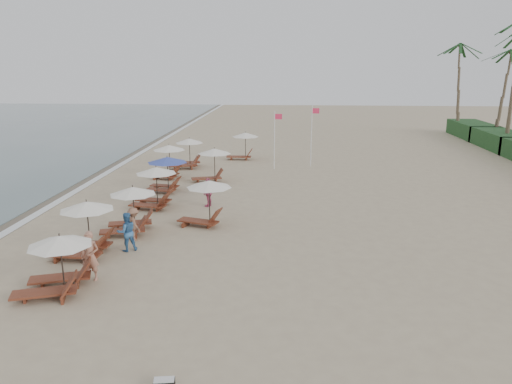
# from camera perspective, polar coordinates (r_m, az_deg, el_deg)

# --- Properties ---
(ground) EXTENTS (160.00, 160.00, 0.00)m
(ground) POSITION_cam_1_polar(r_m,az_deg,el_deg) (19.73, -2.52, -8.41)
(ground) COLOR tan
(ground) RESTS_ON ground
(wet_sand_band) EXTENTS (3.20, 140.00, 0.01)m
(wet_sand_band) POSITION_cam_1_polar(r_m,az_deg,el_deg) (32.54, -22.88, -0.30)
(wet_sand_band) COLOR #6B5E4C
(wet_sand_band) RESTS_ON ground
(foam_line) EXTENTS (0.50, 140.00, 0.02)m
(foam_line) POSITION_cam_1_polar(r_m,az_deg,el_deg) (31.97, -20.80, -0.33)
(foam_line) COLOR white
(foam_line) RESTS_ON ground
(lounger_station_0) EXTENTS (2.70, 2.59, 2.08)m
(lounger_station_0) POSITION_cam_1_polar(r_m,az_deg,el_deg) (18.44, -22.28, -7.94)
(lounger_station_0) COLOR brown
(lounger_station_0) RESTS_ON ground
(lounger_station_1) EXTENTS (2.68, 2.19, 2.33)m
(lounger_station_1) POSITION_cam_1_polar(r_m,az_deg,el_deg) (21.47, -19.47, -4.33)
(lounger_station_1) COLOR brown
(lounger_station_1) RESTS_ON ground
(lounger_station_2) EXTENTS (2.64, 2.45, 2.21)m
(lounger_station_2) POSITION_cam_1_polar(r_m,az_deg,el_deg) (23.80, -14.53, -2.17)
(lounger_station_2) COLOR brown
(lounger_station_2) RESTS_ON ground
(lounger_station_3) EXTENTS (2.65, 2.24, 2.27)m
(lounger_station_3) POSITION_cam_1_polar(r_m,az_deg,el_deg) (27.70, -11.88, 0.45)
(lounger_station_3) COLOR brown
(lounger_station_3) RESTS_ON ground
(lounger_station_4) EXTENTS (2.61, 2.45, 2.19)m
(lounger_station_4) POSITION_cam_1_polar(r_m,az_deg,el_deg) (31.01, -10.50, 2.26)
(lounger_station_4) COLOR brown
(lounger_station_4) RESTS_ON ground
(lounger_station_5) EXTENTS (2.46, 2.24, 2.33)m
(lounger_station_5) POSITION_cam_1_polar(r_m,az_deg,el_deg) (34.75, -10.26, 3.63)
(lounger_station_5) COLOR brown
(lounger_station_5) RESTS_ON ground
(lounger_station_6) EXTENTS (2.73, 2.55, 2.26)m
(lounger_station_6) POSITION_cam_1_polar(r_m,az_deg,el_deg) (38.18, -8.11, 4.29)
(lounger_station_6) COLOR brown
(lounger_station_6) RESTS_ON ground
(inland_station_0) EXTENTS (2.78, 2.24, 2.22)m
(inland_station_0) POSITION_cam_1_polar(r_m,az_deg,el_deg) (24.12, -6.03, -0.80)
(inland_station_0) COLOR brown
(inland_station_0) RESTS_ON ground
(inland_station_1) EXTENTS (2.75, 2.24, 2.22)m
(inland_station_1) POSITION_cam_1_polar(r_m,az_deg,el_deg) (33.33, -5.24, 3.51)
(inland_station_1) COLOR brown
(inland_station_1) RESTS_ON ground
(inland_station_2) EXTENTS (2.74, 2.24, 2.22)m
(inland_station_2) POSITION_cam_1_polar(r_m,az_deg,el_deg) (41.10, -1.58, 5.62)
(inland_station_2) COLOR brown
(inland_station_2) RESTS_ON ground
(beachgoer_near) EXTENTS (0.70, 0.48, 1.85)m
(beachgoer_near) POSITION_cam_1_polar(r_m,az_deg,el_deg) (19.06, -18.63, -7.03)
(beachgoer_near) COLOR #AA725C
(beachgoer_near) RESTS_ON ground
(beachgoer_mid_a) EXTENTS (1.03, 0.97, 1.69)m
(beachgoer_mid_a) POSITION_cam_1_polar(r_m,az_deg,el_deg) (21.56, -14.74, -4.47)
(beachgoer_mid_a) COLOR teal
(beachgoer_mid_a) RESTS_ON ground
(beachgoer_mid_b) EXTENTS (1.08, 1.11, 1.52)m
(beachgoer_mid_b) POSITION_cam_1_polar(r_m,az_deg,el_deg) (22.77, -13.95, -3.62)
(beachgoer_mid_b) COLOR #8E6048
(beachgoer_mid_b) RESTS_ON ground
(beachgoer_far_a) EXTENTS (0.72, 1.03, 1.63)m
(beachgoer_far_a) POSITION_cam_1_polar(r_m,az_deg,el_deg) (27.48, -5.51, -0.03)
(beachgoer_far_a) COLOR #C14D74
(beachgoer_far_a) RESTS_ON ground
(duffel_bag) EXTENTS (0.55, 0.33, 0.29)m
(duffel_bag) POSITION_cam_1_polar(r_m,az_deg,el_deg) (13.05, -10.57, -21.01)
(duffel_bag) COLOR black
(duffel_bag) RESTS_ON ground
(flag_pole_near) EXTENTS (0.59, 0.08, 4.36)m
(flag_pole_near) POSITION_cam_1_polar(r_m,az_deg,el_deg) (37.11, 2.20, 6.35)
(flag_pole_near) COLOR silver
(flag_pole_near) RESTS_ON ground
(flag_pole_far) EXTENTS (0.60, 0.08, 4.68)m
(flag_pole_far) POSITION_cam_1_polar(r_m,az_deg,el_deg) (38.36, 6.48, 6.79)
(flag_pole_far) COLOR silver
(flag_pole_far) RESTS_ON ground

